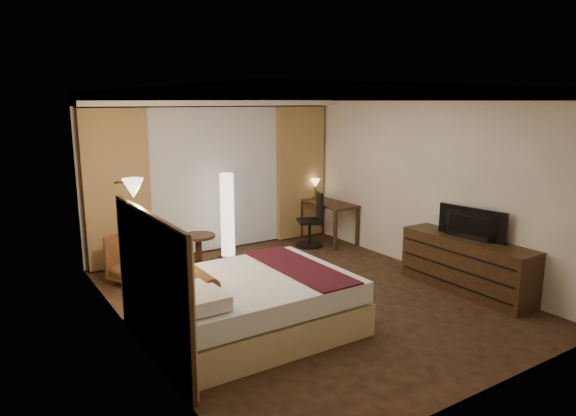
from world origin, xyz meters
TOP-DOWN VIEW (x-y plane):
  - floor at (0.00, 0.00)m, footprint 4.50×5.50m
  - ceiling at (0.00, 0.00)m, footprint 4.50×5.50m
  - back_wall at (0.00, 2.75)m, footprint 4.50×0.02m
  - left_wall at (-2.25, 0.00)m, footprint 0.02×5.50m
  - right_wall at (2.25, 0.00)m, footprint 0.02×5.50m
  - crown_molding at (0.00, 0.00)m, footprint 4.50×5.50m
  - soffit at (0.00, 2.50)m, footprint 4.50×0.50m
  - curtain_sheer at (0.00, 2.67)m, footprint 2.48×0.04m
  - curtain_left_drape at (-1.70, 2.61)m, footprint 1.00×0.14m
  - curtain_right_drape at (1.70, 2.61)m, footprint 1.00×0.14m
  - wall_sconce at (-2.09, 0.36)m, footprint 0.24×0.24m
  - bed at (-1.09, -0.50)m, footprint 2.21×1.72m
  - headboard at (-2.20, -0.50)m, footprint 0.12×2.02m
  - armchair at (-1.60, 1.70)m, footprint 1.02×1.04m
  - side_table at (-0.74, 1.78)m, footprint 0.52×0.52m
  - floor_lamp at (-0.05, 2.16)m, footprint 0.30×0.30m
  - desk at (1.95, 2.03)m, footprint 0.55×1.15m
  - desk_lamp at (1.95, 2.46)m, footprint 0.18×0.18m
  - office_chair at (1.48, 1.98)m, footprint 0.63×0.63m
  - dresser at (2.00, -1.01)m, footprint 0.50×1.92m
  - television at (1.97, -1.01)m, footprint 0.70×1.05m

SIDE VIEW (x-z plane):
  - floor at x=0.00m, z-range -0.01..0.01m
  - side_table at x=-0.74m, z-range 0.00..0.57m
  - bed at x=-1.09m, z-range 0.00..0.65m
  - dresser at x=2.00m, z-range 0.00..0.75m
  - desk at x=1.95m, z-range 0.00..0.75m
  - armchair at x=-1.60m, z-range 0.00..0.82m
  - office_chair at x=1.48m, z-range 0.00..1.00m
  - floor_lamp at x=-0.05m, z-range 0.00..1.44m
  - headboard at x=-2.20m, z-range 0.00..1.50m
  - desk_lamp at x=1.95m, z-range 0.75..1.09m
  - television at x=1.97m, z-range 0.97..1.09m
  - curtain_sheer at x=0.00m, z-range 0.02..2.48m
  - curtain_left_drape at x=-1.70m, z-range 0.02..2.48m
  - curtain_right_drape at x=1.70m, z-range 0.02..2.48m
  - back_wall at x=0.00m, z-range 0.00..2.70m
  - left_wall at x=-2.25m, z-range 0.00..2.70m
  - right_wall at x=2.25m, z-range 0.00..2.70m
  - wall_sconce at x=-2.09m, z-range 1.50..1.74m
  - soffit at x=0.00m, z-range 2.50..2.70m
  - crown_molding at x=0.00m, z-range 2.58..2.70m
  - ceiling at x=0.00m, z-range 2.70..2.71m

